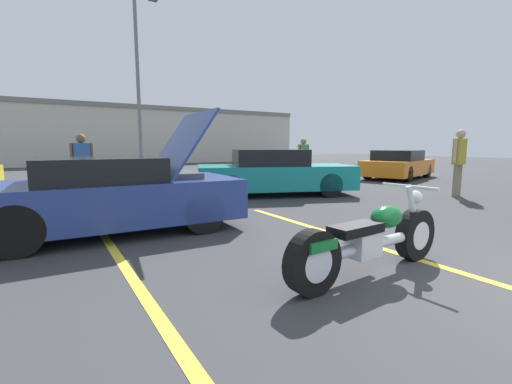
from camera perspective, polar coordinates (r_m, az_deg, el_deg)
parking_stripe_foreground at (r=3.66m, az=-18.70°, el=-15.28°), size 0.12×5.96×0.01m
parking_stripe_middle at (r=5.28m, az=17.35°, el=-8.06°), size 0.12×5.96×0.01m
far_building at (r=28.71m, az=-23.86°, el=8.98°), size 32.00×4.20×4.40m
light_pole at (r=19.05m, az=-18.88°, el=17.63°), size 1.21×0.28×8.82m
motorcycle at (r=3.96m, az=18.52°, el=-7.69°), size 2.40×0.70×0.95m
show_car_hood_open at (r=6.06m, az=-22.66°, el=-0.39°), size 4.09×2.04×2.01m
parked_car_mid_right_row at (r=9.83m, az=3.03°, el=3.14°), size 4.71×3.25×1.30m
parked_car_right_row at (r=15.92m, az=22.63°, el=4.18°), size 4.47×2.96×1.21m
spectator_near_motorcycle at (r=9.37m, az=-26.96°, el=4.44°), size 0.52×0.22×1.69m
spectator_by_show_car at (r=12.80m, az=7.88°, el=5.80°), size 0.52×0.22×1.66m
spectator_midground at (r=10.94m, az=30.74°, el=5.09°), size 0.52×0.24×1.84m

